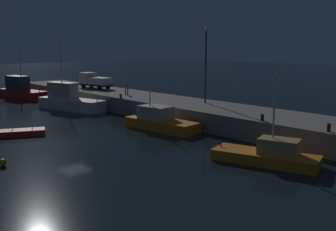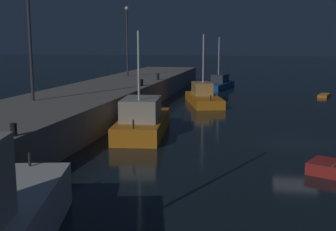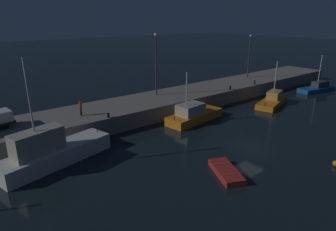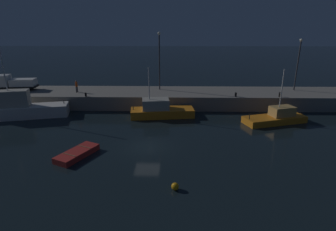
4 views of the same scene
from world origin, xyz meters
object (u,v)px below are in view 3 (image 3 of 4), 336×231
object	(u,v)px
mooring_buoy_near	(336,163)
lamp_post_west	(156,60)
fishing_trawler_red	(317,88)
fishing_trawler_green	(273,100)
lamp_post_east	(249,53)
dinghy_orange_near	(226,172)
bollard_east	(230,88)
bollard_west	(255,82)
bollard_central	(108,115)
fishing_boat_blue	(52,152)
fishing_boat_white	(193,114)
dockworker	(80,107)

from	to	relation	value
mooring_buoy_near	lamp_post_west	xyz separation A→B (m)	(-2.31, 24.23, 6.76)
fishing_trawler_red	fishing_trawler_green	size ratio (longest dim) A/B	0.91
fishing_trawler_red	lamp_post_east	xyz separation A→B (m)	(-7.67, 9.56, 5.91)
dinghy_orange_near	bollard_east	size ratio (longest dim) A/B	7.82
fishing_trawler_green	mooring_buoy_near	bearing A→B (deg)	-130.54
bollard_west	bollard_central	bearing A→B (deg)	-179.35
fishing_boat_blue	fishing_trawler_green	size ratio (longest dim) A/B	1.31
fishing_boat_blue	mooring_buoy_near	xyz separation A→B (m)	(19.87, -16.12, -0.99)
fishing_boat_blue	bollard_central	world-z (taller)	fishing_boat_blue
lamp_post_east	bollard_east	size ratio (longest dim) A/B	13.42
fishing_boat_white	dinghy_orange_near	xyz separation A→B (m)	(-7.03, -11.69, -0.62)
fishing_boat_white	mooring_buoy_near	distance (m)	16.92
dockworker	bollard_east	size ratio (longest dim) A/B	3.10
bollard_central	mooring_buoy_near	bearing A→B (deg)	-57.29
fishing_trawler_red	fishing_boat_white	size ratio (longest dim) A/B	0.87
fishing_trawler_red	dockworker	xyz separation A→B (m)	(-40.87, 7.35, 2.41)
mooring_buoy_near	bollard_central	size ratio (longest dim) A/B	1.04
fishing_trawler_green	bollard_east	world-z (taller)	fishing_trawler_green
fishing_trawler_red	fishing_boat_blue	world-z (taller)	fishing_boat_blue
fishing_trawler_green	lamp_post_west	distance (m)	18.79
fishing_trawler_green	bollard_east	distance (m)	6.63
bollard_east	mooring_buoy_near	bearing A→B (deg)	-113.52
lamp_post_east	lamp_post_west	bearing A→B (deg)	179.88
lamp_post_east	bollard_east	xyz separation A→B (m)	(-10.00, -4.42, -4.23)
lamp_post_east	bollard_central	xyz separation A→B (m)	(-31.08, -4.76, -4.25)
dinghy_orange_near	lamp_post_west	size ratio (longest dim) A/B	0.52
fishing_boat_blue	fishing_boat_white	size ratio (longest dim) A/B	1.26
dinghy_orange_near	bollard_central	xyz separation A→B (m)	(-3.57, 14.31, 2.02)
bollard_west	bollard_east	world-z (taller)	bollard_west
mooring_buoy_near	fishing_boat_white	bearing A→B (deg)	96.35
lamp_post_west	bollard_east	bearing A→B (deg)	-22.24
dockworker	bollard_east	xyz separation A→B (m)	(23.21, -2.21, -0.73)
bollard_west	lamp_post_west	bearing A→B (deg)	165.20
bollard_west	mooring_buoy_near	bearing A→B (deg)	-126.69
fishing_boat_blue	fishing_boat_white	distance (m)	18.02
fishing_trawler_green	bollard_east	bearing A→B (deg)	128.86
fishing_boat_blue	fishing_boat_white	xyz separation A→B (m)	(18.00, 0.69, -0.37)
fishing_boat_white	bollard_west	world-z (taller)	fishing_boat_white
fishing_trawler_green	mooring_buoy_near	xyz separation A→B (m)	(-12.63, -14.77, -0.40)
mooring_buoy_near	lamp_post_east	distance (m)	31.15
mooring_buoy_near	bollard_east	world-z (taller)	bollard_east
fishing_trawler_red	mooring_buoy_near	distance (m)	30.07
fishing_boat_blue	bollard_west	world-z (taller)	fishing_boat_blue
bollard_east	bollard_west	bearing A→B (deg)	-0.33
fishing_boat_blue	bollard_east	world-z (taller)	fishing_boat_blue
fishing_trawler_red	dockworker	size ratio (longest dim) A/B	4.17
fishing_trawler_red	bollard_east	xyz separation A→B (m)	(-17.67, 5.15, 1.68)
fishing_trawler_green	lamp_post_west	world-z (taller)	lamp_post_west
mooring_buoy_near	bollard_central	xyz separation A→B (m)	(-12.47, 19.42, 2.02)
lamp_post_west	fishing_trawler_green	bearing A→B (deg)	-32.34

